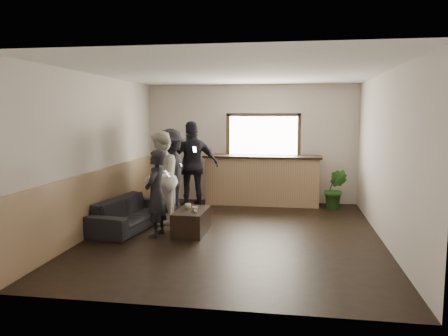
% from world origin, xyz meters
% --- Properties ---
extents(ground, '(5.00, 6.00, 0.01)m').
position_xyz_m(ground, '(0.00, 0.00, 0.00)').
color(ground, black).
extents(room_shell, '(5.01, 6.01, 2.80)m').
position_xyz_m(room_shell, '(-0.74, 0.00, 1.47)').
color(room_shell, silver).
rests_on(room_shell, ground).
extents(bar_counter, '(2.70, 0.68, 2.13)m').
position_xyz_m(bar_counter, '(0.30, 2.70, 0.64)').
color(bar_counter, '#A17C57').
rests_on(bar_counter, ground).
extents(sofa, '(1.02, 2.01, 0.56)m').
position_xyz_m(sofa, '(-1.95, 0.14, 0.28)').
color(sofa, black).
rests_on(sofa, ground).
extents(coffee_table, '(0.53, 0.94, 0.42)m').
position_xyz_m(coffee_table, '(-0.75, -0.03, 0.21)').
color(coffee_table, black).
rests_on(coffee_table, ground).
extents(cup_a, '(0.12, 0.12, 0.09)m').
position_xyz_m(cup_a, '(-0.85, 0.09, 0.46)').
color(cup_a, silver).
rests_on(cup_a, coffee_table).
extents(cup_b, '(0.13, 0.13, 0.09)m').
position_xyz_m(cup_b, '(-0.66, -0.18, 0.46)').
color(cup_b, silver).
rests_on(cup_b, coffee_table).
extents(potted_plant, '(0.58, 0.51, 0.90)m').
position_xyz_m(potted_plant, '(1.95, 2.42, 0.45)').
color(potted_plant, '#2D6623').
rests_on(potted_plant, ground).
extents(person_a, '(0.46, 0.57, 1.50)m').
position_xyz_m(person_a, '(-1.31, -0.32, 0.75)').
color(person_a, black).
rests_on(person_a, ground).
extents(person_b, '(0.80, 0.96, 1.78)m').
position_xyz_m(person_b, '(-1.50, 0.55, 0.89)').
color(person_b, beige).
rests_on(person_b, ground).
extents(person_c, '(0.76, 1.21, 1.81)m').
position_xyz_m(person_c, '(-1.50, 1.27, 0.90)').
color(person_c, black).
rests_on(person_c, ground).
extents(person_d, '(1.24, 0.91, 1.95)m').
position_xyz_m(person_d, '(-1.18, 1.92, 0.98)').
color(person_d, black).
rests_on(person_d, ground).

